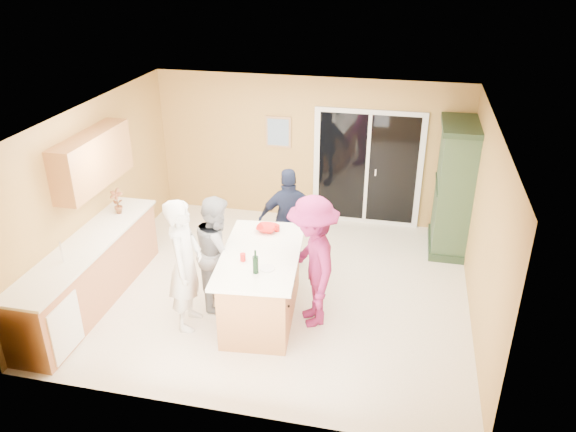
% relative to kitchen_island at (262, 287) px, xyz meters
% --- Properties ---
extents(floor, '(5.50, 5.50, 0.00)m').
position_rel_kitchen_island_xyz_m(floor, '(0.04, 0.70, -0.46)').
color(floor, white).
rests_on(floor, ground).
extents(ceiling, '(5.50, 5.00, 0.10)m').
position_rel_kitchen_island_xyz_m(ceiling, '(0.04, 0.70, 2.14)').
color(ceiling, silver).
rests_on(ceiling, wall_back).
extents(wall_back, '(5.50, 0.10, 2.60)m').
position_rel_kitchen_island_xyz_m(wall_back, '(0.04, 3.20, 0.84)').
color(wall_back, '#ECB361').
rests_on(wall_back, ground).
extents(wall_front, '(5.50, 0.10, 2.60)m').
position_rel_kitchen_island_xyz_m(wall_front, '(0.04, -1.80, 0.84)').
color(wall_front, '#ECB361').
rests_on(wall_front, ground).
extents(wall_left, '(0.10, 5.00, 2.60)m').
position_rel_kitchen_island_xyz_m(wall_left, '(-2.71, 0.70, 0.84)').
color(wall_left, '#ECB361').
rests_on(wall_left, ground).
extents(wall_right, '(0.10, 5.00, 2.60)m').
position_rel_kitchen_island_xyz_m(wall_right, '(2.79, 0.70, 0.84)').
color(wall_right, '#ECB361').
rests_on(wall_right, ground).
extents(left_cabinet_run, '(0.65, 3.05, 1.24)m').
position_rel_kitchen_island_xyz_m(left_cabinet_run, '(-2.41, -0.35, 0.01)').
color(left_cabinet_run, '#BC7249').
rests_on(left_cabinet_run, floor).
extents(upper_cabinets, '(0.35, 1.60, 0.75)m').
position_rel_kitchen_island_xyz_m(upper_cabinets, '(-2.54, 0.50, 1.42)').
color(upper_cabinets, '#BC7249').
rests_on(upper_cabinets, wall_left).
extents(sliding_door, '(1.90, 0.07, 2.10)m').
position_rel_kitchen_island_xyz_m(sliding_door, '(1.09, 3.16, 0.59)').
color(sliding_door, silver).
rests_on(sliding_door, floor).
extents(framed_picture, '(0.46, 0.04, 0.56)m').
position_rel_kitchen_island_xyz_m(framed_picture, '(-0.51, 3.17, 1.14)').
color(framed_picture, '#A87B54').
rests_on(framed_picture, wall_back).
extents(kitchen_island, '(1.18, 1.94, 0.97)m').
position_rel_kitchen_island_xyz_m(kitchen_island, '(0.00, 0.00, 0.00)').
color(kitchen_island, '#BC7249').
rests_on(kitchen_island, floor).
extents(green_hutch, '(0.62, 1.17, 2.15)m').
position_rel_kitchen_island_xyz_m(green_hutch, '(2.53, 2.53, 0.59)').
color(green_hutch, '#203421').
rests_on(green_hutch, floor).
extents(woman_white, '(0.49, 0.70, 1.81)m').
position_rel_kitchen_island_xyz_m(woman_white, '(-0.89, -0.38, 0.45)').
color(woman_white, silver).
rests_on(woman_white, floor).
extents(woman_grey, '(0.82, 0.93, 1.61)m').
position_rel_kitchen_island_xyz_m(woman_grey, '(-0.66, 0.21, 0.35)').
color(woman_grey, gray).
rests_on(woman_grey, floor).
extents(woman_navy, '(1.04, 0.67, 1.64)m').
position_rel_kitchen_island_xyz_m(woman_navy, '(0.09, 1.34, 0.36)').
color(woman_navy, '#1C233E').
rests_on(woman_navy, floor).
extents(woman_magenta, '(1.07, 1.34, 1.81)m').
position_rel_kitchen_island_xyz_m(woman_magenta, '(0.68, 0.03, 0.45)').
color(woman_magenta, '#901F5E').
rests_on(woman_magenta, floor).
extents(serving_bowl, '(0.30, 0.30, 0.07)m').
position_rel_kitchen_island_xyz_m(serving_bowl, '(-0.07, 0.62, 0.55)').
color(serving_bowl, red).
rests_on(serving_bowl, kitchen_island).
extents(tulip_vase, '(0.21, 0.15, 0.39)m').
position_rel_kitchen_island_xyz_m(tulip_vase, '(-2.41, 0.77, 0.68)').
color(tulip_vase, red).
rests_on(tulip_vase, left_cabinet_run).
extents(tumbler_near, '(0.08, 0.08, 0.10)m').
position_rel_kitchen_island_xyz_m(tumbler_near, '(-0.17, -0.24, 0.57)').
color(tumbler_near, red).
rests_on(tumbler_near, kitchen_island).
extents(tumbler_far, '(0.08, 0.08, 0.10)m').
position_rel_kitchen_island_xyz_m(tumbler_far, '(0.07, 0.65, 0.56)').
color(tumbler_far, red).
rests_on(tumbler_far, kitchen_island).
extents(wine_bottle, '(0.07, 0.07, 0.31)m').
position_rel_kitchen_island_xyz_m(wine_bottle, '(0.07, -0.48, 0.64)').
color(wine_bottle, black).
rests_on(wine_bottle, kitchen_island).
extents(white_plate, '(0.24, 0.24, 0.01)m').
position_rel_kitchen_island_xyz_m(white_plate, '(0.18, -0.36, 0.52)').
color(white_plate, silver).
rests_on(white_plate, kitchen_island).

